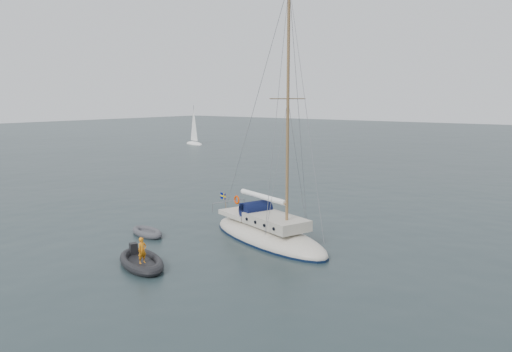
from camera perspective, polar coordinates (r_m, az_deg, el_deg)
The scene contains 5 objects.
ground at distance 27.50m, azimuth 1.54°, elevation -8.89°, with size 300.00×300.00×0.00m, color black.
sailboat at distance 29.68m, azimuth 1.40°, elevation -5.26°, with size 10.57×3.16×15.06m.
dinghy at distance 31.74m, azimuth -12.33°, elevation -6.31°, with size 2.87×1.30×0.41m.
rib at distance 26.24m, azimuth -13.00°, elevation -9.44°, with size 4.20×1.91×1.55m.
distant_yacht_a at distance 91.12m, azimuth -7.12°, elevation 5.61°, with size 5.63×3.00×7.46m.
Camera 1 is at (15.17, -21.33, 8.44)m, focal length 35.00 mm.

